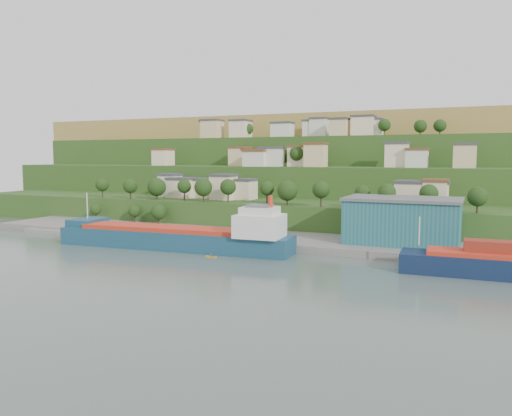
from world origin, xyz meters
The scene contains 10 objects.
ground centered at (0.00, 0.00, 0.00)m, with size 500.00×500.00×0.00m, color #4C5C56.
quay centered at (20.00, 28.00, 0.00)m, with size 220.00×26.00×4.00m, color slate.
pebble_beach centered at (-55.00, 22.00, 0.00)m, with size 40.00×18.00×2.40m, color slate.
hillside centered at (-0.01, 168.68, 0.09)m, with size 360.00×210.70×96.00m.
cargo_ship_near centered at (-8.10, 7.56, 2.88)m, with size 70.67×15.55×18.01m.
warehouse centered at (49.73, 31.00, 8.43)m, with size 31.25×19.41×12.80m.
caravan centered at (-53.20, 19.13, 2.78)m, with size 6.78×2.83×3.17m, color silver.
dinghy centered at (-44.41, 17.35, 1.60)m, with size 3.96×1.48×0.79m, color silver.
kayak_orange centered at (-9.78, 3.21, 0.25)m, with size 3.38×0.70×0.84m.
kayak_yellow centered at (5.71, 0.84, 0.26)m, with size 3.54×1.22×0.87m.
Camera 1 is at (68.02, -111.21, 26.02)m, focal length 35.00 mm.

